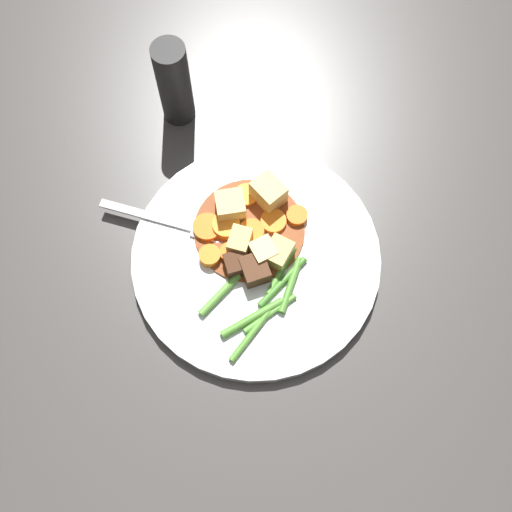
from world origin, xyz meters
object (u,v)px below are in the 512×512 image
Objects in this scene: carrot_slice_1 at (226,226)px; meat_chunk_1 at (251,269)px; carrot_slice_2 at (273,222)px; potato_chunk_3 at (269,193)px; potato_chunk_4 at (240,242)px; potato_chunk_1 at (263,255)px; potato_chunk_2 at (230,207)px; carrot_slice_4 at (210,256)px; carrot_slice_6 at (251,232)px; meat_chunk_0 at (236,264)px; carrot_slice_5 at (230,254)px; potato_chunk_0 at (278,252)px; fork at (175,223)px; carrot_slice_7 at (246,195)px; dinner_plate at (256,258)px; carrot_slice_3 at (207,227)px; carrot_slice_0 at (297,216)px; pepper_mill at (174,83)px.

carrot_slice_1 is 1.02× the size of meat_chunk_1.
potato_chunk_3 is at bearing 13.59° from carrot_slice_2.
potato_chunk_1 is at bearing -118.33° from potato_chunk_4.
potato_chunk_1 is 0.82× the size of potato_chunk_2.
potato_chunk_3 is (0.08, -0.06, 0.01)m from carrot_slice_4.
carrot_slice_6 is 1.22× the size of meat_chunk_0.
meat_chunk_1 is (-0.02, -0.03, 0.01)m from carrot_slice_5.
potato_chunk_1 is (-0.00, -0.04, 0.01)m from carrot_slice_5.
potato_chunk_0 is (0.00, -0.05, 0.01)m from carrot_slice_5.
carrot_slice_2 is 0.03m from carrot_slice_6.
carrot_slice_4 is 0.93× the size of potato_chunk_1.
potato_chunk_0 reaches higher than meat_chunk_1.
carrot_slice_7 is at bearing -64.09° from fork.
fork is at bearing 74.29° from potato_chunk_0.
carrot_slice_1 is 1.30× the size of carrot_slice_4.
potato_chunk_2 is (-0.02, 0.02, 0.01)m from carrot_slice_7.
dinner_plate is at bearing 92.50° from potato_chunk_0.
carrot_slice_6 is at bearing 121.72° from carrot_slice_2.
dinner_plate is 8.85× the size of carrot_slice_1.
carrot_slice_3 is at bearing -97.12° from fork.
potato_chunk_0 is 0.08m from potato_chunk_2.
potato_chunk_1 is at bearing -129.41° from carrot_slice_1.
carrot_slice_0 is 0.05m from potato_chunk_0.
carrot_slice_1 is at bearing 16.45° from meat_chunk_0.
carrot_slice_6 is 0.17× the size of fork.
carrot_slice_5 is 0.81× the size of carrot_slice_6.
carrot_slice_4 is 0.05m from meat_chunk_1.
pepper_mill is at bearing 23.85° from carrot_slice_1.
carrot_slice_4 is at bearing 71.46° from meat_chunk_0.
potato_chunk_3 is (0.07, -0.01, 0.02)m from dinner_plate.
carrot_slice_2 is 0.07m from meat_chunk_1.
carrot_slice_4 is 0.10m from potato_chunk_3.
potato_chunk_0 reaches higher than carrot_slice_3.
potato_chunk_2 is (0.03, 0.03, 0.01)m from carrot_slice_6.
potato_chunk_1 is 0.85× the size of meat_chunk_1.
carrot_slice_7 is at bearing -142.72° from pepper_mill.
potato_chunk_2 is 1.09× the size of potato_chunk_4.
carrot_slice_2 is at bearing -12.18° from potato_chunk_1.
carrot_slice_7 is 0.16m from pepper_mill.
potato_chunk_4 reaches higher than meat_chunk_1.
carrot_slice_5 is 0.22m from pepper_mill.
potato_chunk_2 reaches higher than potato_chunk_0.
carrot_slice_3 is 0.06m from meat_chunk_0.
carrot_slice_5 reaches higher than fork.
potato_chunk_0 reaches higher than carrot_slice_7.
meat_chunk_1 is (-0.01, -0.02, 0.00)m from meat_chunk_0.
carrot_slice_0 is 0.09m from carrot_slice_5.
pepper_mill is at bearing 27.96° from potato_chunk_2.
carrot_slice_3 is at bearing 98.86° from carrot_slice_2.
carrot_slice_6 is 1.05× the size of carrot_slice_7.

